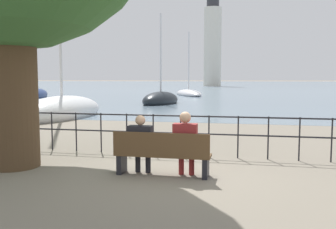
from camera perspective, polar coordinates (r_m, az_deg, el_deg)
name	(u,v)px	position (r m, az deg, el deg)	size (l,w,h in m)	color
ground_plane	(163,175)	(7.71, -0.80, -9.22)	(1000.00, 1000.00, 0.00)	gray
harbor_water	(246,83)	(166.50, 11.81, 4.66)	(600.00, 300.00, 0.01)	slate
park_bench	(162,155)	(7.55, -0.92, -6.12)	(1.95, 0.45, 0.90)	brown
seated_person_left	(141,142)	(7.70, -4.15, -4.14)	(0.49, 0.35, 1.22)	black
seated_person_right	(185,141)	(7.48, 2.66, -4.05)	(0.47, 0.35, 1.31)	maroon
promenade_railing	(181,129)	(9.50, 1.93, -2.17)	(15.86, 0.04, 1.05)	black
sailboat_0	(62,110)	(19.67, -15.83, 0.62)	(2.81, 6.79, 12.78)	white
sailboat_1	(33,95)	(41.04, -19.85, 2.87)	(4.05, 7.91, 11.73)	navy
sailboat_2	(189,93)	(44.57, 3.16, 3.22)	(5.37, 8.95, 7.71)	silver
sailboat_4	(161,100)	(29.36, -1.11, 2.23)	(2.87, 5.45, 7.40)	black
harbor_lighthouse	(212,42)	(103.82, 6.80, 10.93)	(4.77, 4.77, 25.69)	silver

